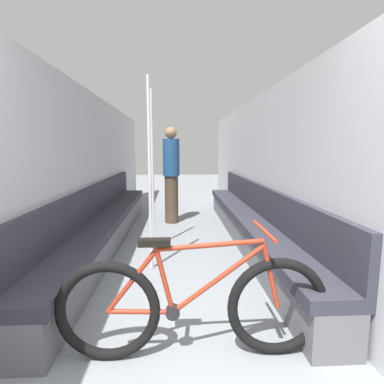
# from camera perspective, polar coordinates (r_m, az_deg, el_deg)

# --- Properties ---
(wall_left) EXTENTS (0.10, 9.48, 2.15)m
(wall_left) POSITION_cam_1_polar(r_m,az_deg,el_deg) (4.21, -20.04, 3.86)
(wall_left) COLOR #B2B2B7
(wall_left) RESTS_ON ground
(wall_right) EXTENTS (0.10, 9.48, 2.15)m
(wall_right) POSITION_cam_1_polar(r_m,az_deg,el_deg) (4.22, 14.66, 4.10)
(wall_right) COLOR #B2B2B7
(wall_right) RESTS_ON ground
(bench_seat_row_left) EXTENTS (0.42, 5.00, 0.86)m
(bench_seat_row_left) POSITION_cam_1_polar(r_m,az_deg,el_deg) (4.41, -16.07, -6.11)
(bench_seat_row_left) COLOR #5B5B60
(bench_seat_row_left) RESTS_ON ground
(bench_seat_row_right) EXTENTS (0.42, 5.00, 0.86)m
(bench_seat_row_right) POSITION_cam_1_polar(r_m,az_deg,el_deg) (4.42, 10.83, -5.90)
(bench_seat_row_right) COLOR #5B5B60
(bench_seat_row_right) RESTS_ON ground
(bicycle) EXTENTS (1.76, 0.46, 0.86)m
(bicycle) POSITION_cam_1_polar(r_m,az_deg,el_deg) (2.06, 0.33, -20.96)
(bicycle) COLOR black
(bicycle) RESTS_ON ground
(grab_pole_near) EXTENTS (0.08, 0.08, 2.13)m
(grab_pole_near) POSITION_cam_1_polar(r_m,az_deg,el_deg) (4.05, -7.54, 3.59)
(grab_pole_near) COLOR gray
(grab_pole_near) RESTS_ON ground
(grab_pole_far) EXTENTS (0.08, 0.08, 2.13)m
(grab_pole_far) POSITION_cam_1_polar(r_m,az_deg,el_deg) (3.32, -8.04, 2.59)
(grab_pole_far) COLOR gray
(grab_pole_far) RESTS_ON ground
(passenger_standing) EXTENTS (0.30, 0.30, 1.75)m
(passenger_standing) POSITION_cam_1_polar(r_m,az_deg,el_deg) (5.47, -3.97, 3.45)
(passenger_standing) COLOR #473828
(passenger_standing) RESTS_ON ground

